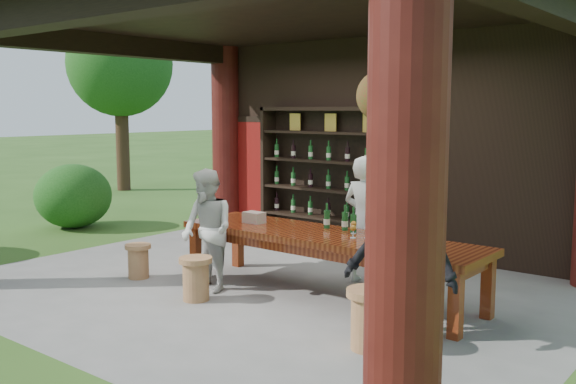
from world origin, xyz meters
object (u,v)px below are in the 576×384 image
Objects in this scene: wine_shelf at (328,177)px; napkin_basket at (254,217)px; stool_near_left at (196,278)px; stool_far_left at (138,260)px; guest_woman at (207,230)px; guest_man at (401,251)px; stool_near_right at (369,318)px; host at (364,220)px; tasting_table at (326,243)px.

wine_shelf is 9.76× the size of napkin_basket.
stool_near_left is 1.13× the size of stool_far_left.
guest_woman is 0.86× the size of guest_man.
napkin_basket is at bearing 34.65° from stool_far_left.
guest_woman is at bearing 169.90° from stool_near_right.
host is 6.23× the size of napkin_basket.
guest_man reaches higher than stool_near_right.
host is at bearing 123.05° from stool_near_right.
tasting_table is 6.83× the size of stool_near_right.
napkin_basket is at bearing 93.05° from stool_near_left.
guest_man reaches higher than stool_far_left.
stool_near_right is 1.27× the size of stool_far_left.
tasting_table is 14.89× the size of napkin_basket.
guest_woman is at bearing 116.37° from stool_near_left.
guest_man is (3.78, 0.09, 0.63)m from stool_far_left.
wine_shelf is at bearing 126.22° from guest_man.
stool_near_left reaches higher than stool_far_left.
stool_near_left is 1.33m from stool_far_left.
host is (-1.25, 1.92, 0.51)m from stool_near_right.
tasting_table is 1.77m from stool_near_right.
tasting_table is at bearing 143.18° from guest_man.
host reaches higher than tasting_table.
stool_near_right is 3.69m from stool_far_left.
stool_near_right reaches higher than stool_far_left.
tasting_table is at bearing -0.05° from napkin_basket.
guest_woman reaches higher than napkin_basket.
stool_near_left is at bearing -50.51° from guest_woman.
stool_near_left is 2.56m from guest_man.
wine_shelf is at bearing 124.34° from tasting_table.
napkin_basket is (1.26, 0.87, 0.58)m from stool_far_left.
host is at bearing 86.24° from tasting_table.
guest_woman is at bearing 8.12° from stool_far_left.
guest_woman is (-2.56, 0.46, 0.44)m from stool_near_right.
stool_far_left is at bearing -104.20° from wine_shelf.
napkin_basket is (-0.06, 1.09, 0.55)m from stool_near_left.
napkin_basket is at bearing 154.40° from stool_near_right.
tasting_table is at bearing 42.39° from guest_woman.
tasting_table is 1.14m from napkin_basket.
stool_far_left is 1.24m from guest_woman.
host reaches higher than stool_far_left.
guest_man is (1.35, -1.53, 0.06)m from host.
tasting_table is 2.61× the size of guest_woman.
wine_shelf is at bearing 98.51° from stool_near_left.
wine_shelf is at bearing -40.04° from host.
guest_woman is 5.71× the size of napkin_basket.
host reaches higher than guest_woman.
stool_far_left is (-3.68, 0.29, -0.06)m from stool_near_right.
stool_far_left is at bearing -145.35° from napkin_basket.
tasting_table is at bearing -55.66° from wine_shelf.
guest_man is at bearing 134.98° from host.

